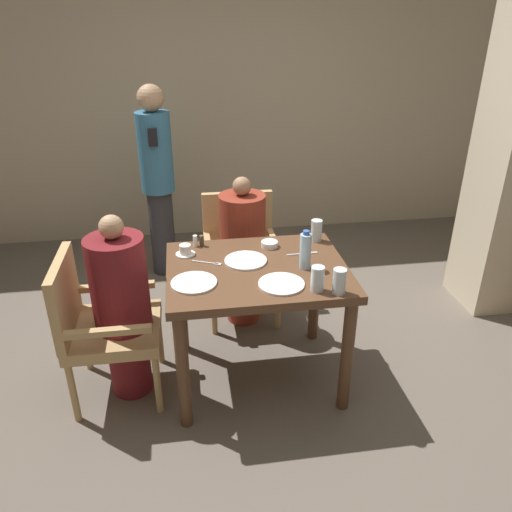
{
  "coord_description": "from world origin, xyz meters",
  "views": [
    {
      "loc": [
        -0.38,
        -2.48,
        2.09
      ],
      "look_at": [
        0.0,
        0.04,
        0.83
      ],
      "focal_mm": 35.0,
      "sensor_mm": 36.0,
      "label": 1
    }
  ],
  "objects_px": {
    "chair_left_side": "(99,321)",
    "teacup_with_saucer": "(185,251)",
    "plate_dessert_center": "(246,261)",
    "glass_tall_near": "(317,279)",
    "standing_host": "(158,178)",
    "water_bottle": "(305,251)",
    "diner_in_far_chair": "(243,250)",
    "bowl_small": "(269,244)",
    "chair_far_side": "(240,250)",
    "plate_main_right": "(281,284)",
    "glass_tall_mid": "(316,230)",
    "glass_tall_far": "(339,281)",
    "plate_main_left": "(194,283)",
    "diner_in_left_chair": "(122,306)"
  },
  "relations": [
    {
      "from": "bowl_small",
      "to": "glass_tall_near",
      "type": "height_order",
      "value": "glass_tall_near"
    },
    {
      "from": "chair_left_side",
      "to": "water_bottle",
      "type": "distance_m",
      "value": 1.24
    },
    {
      "from": "chair_left_side",
      "to": "plate_dessert_center",
      "type": "height_order",
      "value": "chair_left_side"
    },
    {
      "from": "chair_left_side",
      "to": "plate_main_left",
      "type": "xyz_separation_m",
      "value": [
        0.55,
        -0.14,
        0.28
      ]
    },
    {
      "from": "chair_left_side",
      "to": "plate_main_left",
      "type": "relative_size",
      "value": 3.61
    },
    {
      "from": "bowl_small",
      "to": "glass_tall_far",
      "type": "bearing_deg",
      "value": -67.11
    },
    {
      "from": "diner_in_far_chair",
      "to": "water_bottle",
      "type": "relative_size",
      "value": 4.83
    },
    {
      "from": "diner_in_left_chair",
      "to": "plate_dessert_center",
      "type": "height_order",
      "value": "diner_in_left_chair"
    },
    {
      "from": "plate_dessert_center",
      "to": "standing_host",
      "type": "bearing_deg",
      "value": 110.33
    },
    {
      "from": "plate_main_right",
      "to": "diner_in_far_chair",
      "type": "bearing_deg",
      "value": 96.18
    },
    {
      "from": "chair_left_side",
      "to": "bowl_small",
      "type": "relative_size",
      "value": 8.73
    },
    {
      "from": "water_bottle",
      "to": "glass_tall_near",
      "type": "bearing_deg",
      "value": -89.51
    },
    {
      "from": "plate_main_right",
      "to": "teacup_with_saucer",
      "type": "bearing_deg",
      "value": 138.12
    },
    {
      "from": "chair_left_side",
      "to": "teacup_with_saucer",
      "type": "height_order",
      "value": "chair_left_side"
    },
    {
      "from": "diner_in_far_chair",
      "to": "teacup_with_saucer",
      "type": "height_order",
      "value": "diner_in_far_chair"
    },
    {
      "from": "plate_dessert_center",
      "to": "plate_main_left",
      "type": "bearing_deg",
      "value": -144.65
    },
    {
      "from": "chair_left_side",
      "to": "standing_host",
      "type": "xyz_separation_m",
      "value": [
        0.32,
        1.52,
        0.36
      ]
    },
    {
      "from": "diner_in_far_chair",
      "to": "plate_main_left",
      "type": "bearing_deg",
      "value": -114.16
    },
    {
      "from": "water_bottle",
      "to": "glass_tall_far",
      "type": "relative_size",
      "value": 1.66
    },
    {
      "from": "teacup_with_saucer",
      "to": "plate_main_right",
      "type": "bearing_deg",
      "value": -41.88
    },
    {
      "from": "diner_in_far_chair",
      "to": "water_bottle",
      "type": "distance_m",
      "value": 0.83
    },
    {
      "from": "diner_in_far_chair",
      "to": "chair_left_side",
      "type": "bearing_deg",
      "value": -143.67
    },
    {
      "from": "teacup_with_saucer",
      "to": "bowl_small",
      "type": "height_order",
      "value": "teacup_with_saucer"
    },
    {
      "from": "teacup_with_saucer",
      "to": "chair_left_side",
      "type": "bearing_deg",
      "value": -156.52
    },
    {
      "from": "chair_left_side",
      "to": "teacup_with_saucer",
      "type": "xyz_separation_m",
      "value": [
        0.51,
        0.22,
        0.3
      ]
    },
    {
      "from": "teacup_with_saucer",
      "to": "glass_tall_mid",
      "type": "bearing_deg",
      "value": 5.71
    },
    {
      "from": "diner_in_far_chair",
      "to": "glass_tall_near",
      "type": "height_order",
      "value": "diner_in_far_chair"
    },
    {
      "from": "standing_host",
      "to": "plate_dessert_center",
      "type": "xyz_separation_m",
      "value": [
        0.53,
        -1.44,
        -0.07
      ]
    },
    {
      "from": "teacup_with_saucer",
      "to": "standing_host",
      "type": "bearing_deg",
      "value": 98.35
    },
    {
      "from": "chair_far_side",
      "to": "glass_tall_near",
      "type": "height_order",
      "value": "glass_tall_near"
    },
    {
      "from": "teacup_with_saucer",
      "to": "bowl_small",
      "type": "relative_size",
      "value": 1.14
    },
    {
      "from": "glass_tall_near",
      "to": "bowl_small",
      "type": "bearing_deg",
      "value": 105.07
    },
    {
      "from": "water_bottle",
      "to": "glass_tall_mid",
      "type": "height_order",
      "value": "water_bottle"
    },
    {
      "from": "plate_dessert_center",
      "to": "glass_tall_near",
      "type": "bearing_deg",
      "value": -50.03
    },
    {
      "from": "standing_host",
      "to": "glass_tall_far",
      "type": "distance_m",
      "value": 2.1
    },
    {
      "from": "diner_in_far_chair",
      "to": "water_bottle",
      "type": "bearing_deg",
      "value": -69.63
    },
    {
      "from": "glass_tall_far",
      "to": "glass_tall_near",
      "type": "bearing_deg",
      "value": 157.93
    },
    {
      "from": "diner_in_left_chair",
      "to": "standing_host",
      "type": "xyz_separation_m",
      "value": [
        0.18,
        1.52,
        0.27
      ]
    },
    {
      "from": "diner_in_left_chair",
      "to": "chair_left_side",
      "type": "bearing_deg",
      "value": 180.0
    },
    {
      "from": "plate_main_left",
      "to": "plate_dessert_center",
      "type": "relative_size",
      "value": 1.0
    },
    {
      "from": "glass_tall_mid",
      "to": "diner_in_far_chair",
      "type": "bearing_deg",
      "value": 139.3
    },
    {
      "from": "teacup_with_saucer",
      "to": "bowl_small",
      "type": "xyz_separation_m",
      "value": [
        0.52,
        0.03,
        -0.01
      ]
    },
    {
      "from": "chair_far_side",
      "to": "glass_tall_near",
      "type": "distance_m",
      "value": 1.2
    },
    {
      "from": "teacup_with_saucer",
      "to": "glass_tall_far",
      "type": "xyz_separation_m",
      "value": [
        0.77,
        -0.57,
        0.04
      ]
    },
    {
      "from": "glass_tall_mid",
      "to": "bowl_small",
      "type": "bearing_deg",
      "value": -171.04
    },
    {
      "from": "standing_host",
      "to": "teacup_with_saucer",
      "type": "relative_size",
      "value": 13.64
    },
    {
      "from": "standing_host",
      "to": "glass_tall_mid",
      "type": "height_order",
      "value": "standing_host"
    },
    {
      "from": "glass_tall_near",
      "to": "water_bottle",
      "type": "bearing_deg",
      "value": 90.49
    },
    {
      "from": "bowl_small",
      "to": "water_bottle",
      "type": "distance_m",
      "value": 0.35
    },
    {
      "from": "bowl_small",
      "to": "water_bottle",
      "type": "height_order",
      "value": "water_bottle"
    }
  ]
}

